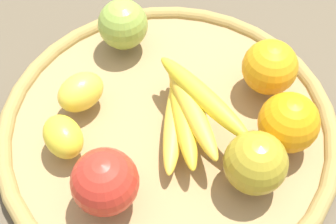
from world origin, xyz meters
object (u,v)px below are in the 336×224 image
Objects in this scene: orange_1 at (289,123)px; orange_0 at (270,67)px; banana_bunch at (188,110)px; lemon_0 at (63,137)px; apple_2 at (105,182)px; apple_0 at (256,163)px; lemon_1 at (81,92)px; apple_1 at (123,24)px.

orange_0 is at bearing -134.53° from orange_1.
lemon_0 is at bearing -38.92° from banana_bunch.
orange_1 is (-0.20, 0.12, -0.00)m from apple_2.
orange_0 is at bearing -155.36° from apple_0.
banana_bunch is at bearing 176.08° from apple_2.
lemon_0 is (0.06, 0.03, -0.00)m from lemon_1.
apple_0 is 1.01× the size of orange_0.
orange_1 is 1.01× the size of orange_0.
orange_1 is at bearing 116.50° from banana_bunch.
lemon_0 is at bearing 26.15° from lemon_1.
lemon_0 is at bearing 18.55° from apple_1.
apple_1 is at bearing -74.36° from orange_0.
apple_2 is at bearing 55.49° from lemon_1.
orange_1 is at bearing 178.48° from apple_0.
banana_bunch is 2.30× the size of apple_1.
orange_1 is 0.09m from orange_0.
lemon_1 is at bearing -80.02° from apple_0.
banana_bunch is 2.66× the size of lemon_0.
lemon_1 is 0.13m from apple_1.
apple_2 is (0.13, -0.12, 0.00)m from apple_0.
apple_0 reaches higher than lemon_1.
orange_0 is (-0.14, -0.06, -0.00)m from apple_0.
lemon_1 is 0.15m from apple_2.
orange_0 is (-0.25, 0.15, 0.01)m from lemon_0.
orange_0 is at bearing 148.82° from lemon_0.
lemon_1 is 1.04× the size of lemon_0.
lemon_1 is 0.26m from orange_0.
lemon_0 is (0.13, -0.10, -0.01)m from banana_bunch.
lemon_1 is 0.39× the size of banana_bunch.
apple_1 is (-0.06, -0.16, 0.01)m from banana_bunch.
apple_2 is 1.04× the size of orange_0.
banana_bunch is at bearing -63.50° from orange_1.
apple_2 is at bearing -31.51° from orange_1.
apple_2 is 0.27m from orange_0.
banana_bunch reaches higher than lemon_0.
apple_0 is at bearing 24.64° from orange_0.
orange_0 is at bearing 167.71° from apple_2.
lemon_1 is at bearing -153.85° from lemon_0.
orange_0 reaches higher than lemon_0.
apple_0 is 0.29m from apple_1.
apple_2 is at bearing -43.67° from apple_0.
banana_bunch is 2.14× the size of apple_2.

